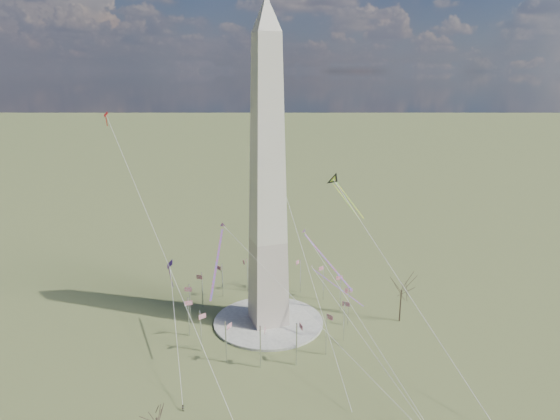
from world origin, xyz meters
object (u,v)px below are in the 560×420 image
object	(u,v)px
washington_monument	(267,181)
person_west	(183,408)
tree_near	(402,288)
kite_delta_black	(335,182)

from	to	relation	value
washington_monument	person_west	xyz separation A→B (m)	(-33.23, -35.43, -47.17)
tree_near	washington_monument	bearing A→B (deg)	162.65
washington_monument	kite_delta_black	distance (m)	31.69
kite_delta_black	person_west	bearing A→B (deg)	21.34
tree_near	kite_delta_black	size ratio (longest dim) A/B	1.00
person_west	kite_delta_black	bearing A→B (deg)	-97.96
tree_near	person_west	distance (m)	78.89
tree_near	person_west	bearing A→B (deg)	-163.30
washington_monument	person_west	distance (m)	67.71
tree_near	kite_delta_black	bearing A→B (deg)	116.88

